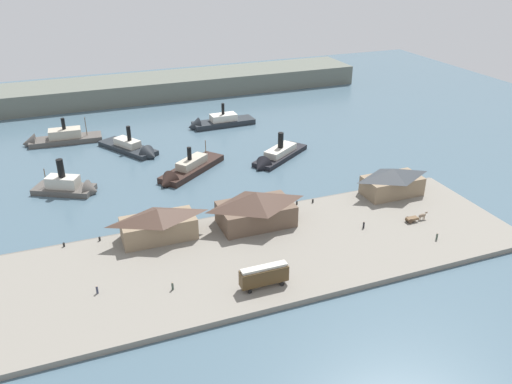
# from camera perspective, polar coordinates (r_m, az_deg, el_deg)

# --- Properties ---
(ground_plane) EXTENTS (320.00, 320.00, 0.00)m
(ground_plane) POSITION_cam_1_polar(r_m,az_deg,el_deg) (130.16, -1.93, -1.86)
(ground_plane) COLOR #476070
(quay_promenade) EXTENTS (110.00, 36.00, 1.20)m
(quay_promenade) POSITION_cam_1_polar(r_m,az_deg,el_deg) (112.09, 1.83, -6.50)
(quay_promenade) COLOR gray
(quay_promenade) RESTS_ON ground
(seawall_edge) EXTENTS (110.00, 0.80, 1.00)m
(seawall_edge) POSITION_cam_1_polar(r_m,az_deg,el_deg) (126.93, -1.39, -2.37)
(seawall_edge) COLOR #666159
(seawall_edge) RESTS_ON ground
(ferry_shed_customs_shed) EXTENTS (16.26, 7.97, 7.17)m
(ferry_shed_customs_shed) POSITION_cam_1_polar(r_m,az_deg,el_deg) (115.83, -10.61, -3.38)
(ferry_shed_customs_shed) COLOR #847056
(ferry_shed_customs_shed) RESTS_ON quay_promenade
(ferry_shed_central_terminal) EXTENTS (17.15, 10.36, 8.11)m
(ferry_shed_central_terminal) POSITION_cam_1_polar(r_m,az_deg,el_deg) (119.20, -0.01, -1.73)
(ferry_shed_central_terminal) COLOR brown
(ferry_shed_central_terminal) RESTS_ON quay_promenade
(ferry_shed_west_terminal) EXTENTS (15.04, 8.23, 7.14)m
(ferry_shed_west_terminal) POSITION_cam_1_polar(r_m,az_deg,el_deg) (137.85, 14.66, 1.15)
(ferry_shed_west_terminal) COLOR #847056
(ferry_shed_west_terminal) RESTS_ON quay_promenade
(street_tram) EXTENTS (9.36, 2.43, 4.53)m
(street_tram) POSITION_cam_1_polar(r_m,az_deg,el_deg) (99.25, 0.88, -9.04)
(street_tram) COLOR #4C381E
(street_tram) RESTS_ON quay_promenade
(horse_cart) EXTENTS (5.68, 1.44, 1.87)m
(horse_cart) POSITION_cam_1_polar(r_m,az_deg,el_deg) (127.42, 17.06, -2.66)
(horse_cart) COLOR brown
(horse_cart) RESTS_ON quay_promenade
(pedestrian_standing_center) EXTENTS (0.41, 0.41, 1.67)m
(pedestrian_standing_center) POSITION_cam_1_polar(r_m,az_deg,el_deg) (100.74, -9.09, -10.11)
(pedestrian_standing_center) COLOR #3D4C42
(pedestrian_standing_center) RESTS_ON quay_promenade
(pedestrian_at_waters_edge) EXTENTS (0.42, 0.42, 1.71)m
(pedestrian_at_waters_edge) POSITION_cam_1_polar(r_m,az_deg,el_deg) (121.50, 11.67, -3.54)
(pedestrian_at_waters_edge) COLOR #232328
(pedestrian_at_waters_edge) RESTS_ON quay_promenade
(pedestrian_near_east_shed) EXTENTS (0.42, 0.42, 1.68)m
(pedestrian_near_east_shed) POSITION_cam_1_polar(r_m,az_deg,el_deg) (102.92, -16.95, -10.18)
(pedestrian_near_east_shed) COLOR #33384C
(pedestrian_near_east_shed) RESTS_ON quay_promenade
(pedestrian_near_cart) EXTENTS (0.42, 0.42, 1.68)m
(pedestrian_near_cart) POSITION_cam_1_polar(r_m,az_deg,el_deg) (121.24, 19.13, -4.62)
(pedestrian_near_cart) COLOR #3D4C42
(pedestrian_near_cart) RESTS_ON quay_promenade
(mooring_post_west) EXTENTS (0.44, 0.44, 0.90)m
(mooring_post_west) POSITION_cam_1_polar(r_m,az_deg,el_deg) (129.82, 4.48, -1.19)
(mooring_post_west) COLOR black
(mooring_post_west) RESTS_ON quay_promenade
(mooring_post_east) EXTENTS (0.44, 0.44, 0.90)m
(mooring_post_east) POSITION_cam_1_polar(r_m,az_deg,el_deg) (119.63, -20.23, -5.42)
(mooring_post_east) COLOR black
(mooring_post_east) RESTS_ON quay_promenade
(mooring_post_center_west) EXTENTS (0.44, 0.44, 0.90)m
(mooring_post_center_west) POSITION_cam_1_polar(r_m,az_deg,el_deg) (131.16, 6.22, -0.97)
(mooring_post_center_west) COLOR black
(mooring_post_center_west) RESTS_ON quay_promenade
(mooring_post_center_east) EXTENTS (0.44, 0.44, 0.90)m
(mooring_post_center_east) POSITION_cam_1_polar(r_m,az_deg,el_deg) (119.40, -16.69, -4.91)
(mooring_post_center_east) COLOR black
(mooring_post_center_east) RESTS_ON quay_promenade
(ferry_mid_harbor) EXTENTS (25.05, 8.06, 10.56)m
(ferry_mid_harbor) POSITION_cam_1_polar(r_m,az_deg,el_deg) (183.95, -21.02, 5.42)
(ferry_mid_harbor) COLOR #514C47
(ferry_mid_harbor) RESTS_ON ground
(ferry_moored_west) EXTENTS (23.17, 18.75, 10.27)m
(ferry_moored_west) POSITION_cam_1_polar(r_m,az_deg,el_deg) (157.82, 2.07, 3.82)
(ferry_moored_west) COLOR black
(ferry_moored_west) RESTS_ON ground
(ferry_moored_east) EXTENTS (24.36, 7.41, 10.25)m
(ferry_moored_east) POSITION_cam_1_polar(r_m,az_deg,el_deg) (188.54, -4.46, 7.54)
(ferry_moored_east) COLOR #23282D
(ferry_moored_east) RESTS_ON ground
(ferry_near_quay) EXTENTS (17.95, 13.69, 11.58)m
(ferry_near_quay) POSITION_cam_1_polar(r_m,az_deg,el_deg) (146.09, -19.52, 0.51)
(ferry_near_quay) COLOR #514C47
(ferry_near_quay) RESTS_ON ground
(ferry_approaching_west) EXTENTS (17.48, 23.58, 10.55)m
(ferry_approaching_west) POSITION_cam_1_polar(r_m,az_deg,el_deg) (168.36, -13.06, 4.56)
(ferry_approaching_west) COLOR #23282D
(ferry_approaching_west) RESTS_ON ground
(ferry_approaching_east) EXTENTS (23.74, 20.80, 9.80)m
(ferry_approaching_east) POSITION_cam_1_polar(r_m,az_deg,el_deg) (149.23, -7.75, 2.25)
(ferry_approaching_east) COLOR black
(ferry_approaching_east) RESTS_ON ground
(far_headland) EXTENTS (180.00, 24.00, 8.00)m
(far_headland) POSITION_cam_1_polar(r_m,az_deg,el_deg) (229.16, -11.30, 11.16)
(far_headland) COLOR #60665B
(far_headland) RESTS_ON ground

